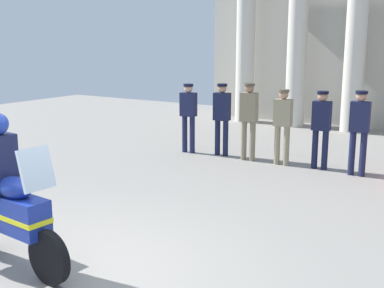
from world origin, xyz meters
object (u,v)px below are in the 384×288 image
Objects in this scene: officer_in_row_5 at (359,126)px; officer_in_row_4 at (321,124)px; officer_in_row_3 at (283,121)px; officer_in_row_2 at (249,115)px; officer_in_row_1 at (222,114)px; motorcycle_with_rider at (5,204)px; officer_in_row_0 at (188,112)px.

officer_in_row_4 is at bearing -12.58° from officer_in_row_5.
officer_in_row_3 is at bearing -4.93° from officer_in_row_5.
officer_in_row_3 is (0.82, 0.02, -0.06)m from officer_in_row_2.
officer_in_row_1 is 0.97× the size of officer_in_row_2.
motorcycle_with_rider is at bearing 84.74° from officer_in_row_2.
motorcycle_with_rider is (-1.73, -6.62, -0.20)m from officer_in_row_4.
officer_in_row_1 is at bearing -7.91° from officer_in_row_3.
officer_in_row_1 is 0.83× the size of motorcycle_with_rider.
motorcycle_with_rider is at bearing 64.09° from officer_in_row_5.
motorcycle_with_rider reaches higher than officer_in_row_0.
officer_in_row_4 is 0.80× the size of motorcycle_with_rider.
officer_in_row_1 is at bearing -4.28° from officer_in_row_4.
officer_in_row_1 is 0.99× the size of officer_in_row_5.
officer_in_row_5 is at bearing 176.27° from officer_in_row_0.
officer_in_row_0 is 0.97× the size of officer_in_row_5.
officer_in_row_0 is 0.81× the size of motorcycle_with_rider.
officer_in_row_1 is 2.41m from officer_in_row_4.
officer_in_row_0 is 3.26m from officer_in_row_4.
motorcycle_with_rider is at bearing 70.84° from officer_in_row_4.
officer_in_row_3 is 1.00× the size of officer_in_row_4.
officer_in_row_0 is 1.01× the size of officer_in_row_3.
officer_in_row_0 is at bearing -2.91° from officer_in_row_3.
officer_in_row_5 is at bearing 167.42° from officer_in_row_4.
officer_in_row_0 is 6.63m from motorcycle_with_rider.
officer_in_row_3 is 0.81× the size of motorcycle_with_rider.
officer_in_row_4 is 0.83m from officer_in_row_5.
officer_in_row_1 is 6.65m from motorcycle_with_rider.
officer_in_row_1 is 1.03× the size of officer_in_row_4.
officer_in_row_5 is 0.83× the size of motorcycle_with_rider.
officer_in_row_1 is 1.03× the size of officer_in_row_3.
officer_in_row_3 is 0.97× the size of officer_in_row_5.
officer_in_row_4 is at bearing -177.38° from officer_in_row_3.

